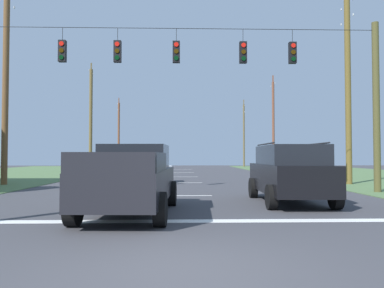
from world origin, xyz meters
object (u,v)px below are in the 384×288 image
Objects in this scene: pickup_truck at (132,179)px; utility_pole_far_right at (273,125)px; overhead_signal_span at (180,94)px; utility_pole_far_left at (5,87)px; distant_car_crossing_white at (137,170)px; utility_pole_near_left at (244,133)px; utility_pole_distant_left at (119,133)px; suv_black at (289,172)px; utility_pole_mid_right at (348,88)px; utility_pole_distant_right at (91,119)px.

utility_pole_far_right is (11.16, 28.92, 4.02)m from pickup_truck.
utility_pole_far_right reaches higher than pickup_truck.
utility_pole_far_left reaches higher than overhead_signal_span.
distant_car_crossing_white is 0.38× the size of utility_pole_far_left.
distant_car_crossing_white is 0.43× the size of utility_pole_near_left.
utility_pole_distant_left reaches higher than distant_car_crossing_white.
utility_pole_far_right reaches higher than utility_pole_near_left.
suv_black is 12.22m from distant_car_crossing_white.
utility_pole_mid_right is at bearing -9.68° from distant_car_crossing_white.
utility_pole_far_left reaches higher than utility_pole_mid_right.
utility_pole_mid_right is (12.32, -2.10, 4.76)m from distant_car_crossing_white.
utility_pole_mid_right is at bearing -62.07° from utility_pole_distant_left.
utility_pole_far_left is 17.94m from utility_pole_distant_right.
suv_black is (3.80, -3.58, -3.31)m from overhead_signal_span.
utility_pole_distant_left is at bearing 89.56° from utility_pole_far_left.
utility_pole_mid_right is 18.43m from utility_pole_far_right.
utility_pole_distant_right reaches higher than utility_pole_near_left.
distant_car_crossing_white is 0.39× the size of utility_pole_mid_right.
utility_pole_far_right reaches higher than overhead_signal_span.
suv_black is 0.46× the size of utility_pole_distant_left.
utility_pole_near_left is (-0.34, 16.87, 0.09)m from utility_pole_far_right.
overhead_signal_span is at bearing 77.22° from pickup_truck.
suv_black is at bearing 23.75° from pickup_truck.
utility_pole_far_left reaches higher than utility_pole_distant_left.
utility_pole_distant_right is (-19.27, -0.36, 0.50)m from utility_pole_far_right.
utility_pole_far_left is at bearing 128.75° from pickup_truck.
utility_pole_far_left is at bearing -118.83° from utility_pole_near_left.
suv_black reaches higher than distant_car_crossing_white.
pickup_truck is 47.62m from utility_pole_distant_left.
utility_pole_mid_right is at bearing 25.90° from overhead_signal_span.
distant_car_crossing_white is at bearing 170.32° from utility_pole_mid_right.
utility_pole_far_right is at bearing 1.06° from utility_pole_distant_right.
utility_pole_far_left is (-19.48, 0.13, -0.06)m from utility_pole_mid_right.
distant_car_crossing_white is at bearing 96.22° from pickup_truck.
utility_pole_mid_right reaches higher than pickup_truck.
utility_pole_far_right is at bearing 42.88° from utility_pole_far_left.
distant_car_crossing_white is 21.00m from utility_pole_far_right.
pickup_truck is at bearing -79.98° from utility_pole_distant_left.
utility_pole_distant_right is at bearing 136.52° from utility_pole_mid_right.
utility_pole_mid_right reaches higher than utility_pole_near_left.
overhead_signal_span is 11.02m from utility_pole_far_left.
utility_pole_distant_left is at bearing 106.75° from suv_black.
utility_pole_near_left is at bearing 90.20° from utility_pole_mid_right.
utility_pole_near_left reaches higher than pickup_truck.
utility_pole_distant_right is (-9.43, 22.73, 1.12)m from overhead_signal_span.
utility_pole_far_left is at bearing -91.37° from utility_pole_distant_right.
utility_pole_far_left is (-7.16, -1.97, 4.70)m from distant_car_crossing_white.
suv_black is 0.43× the size of utility_pole_mid_right.
utility_pole_distant_left is at bearing 100.02° from pickup_truck.
overhead_signal_span reaches higher than pickup_truck.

